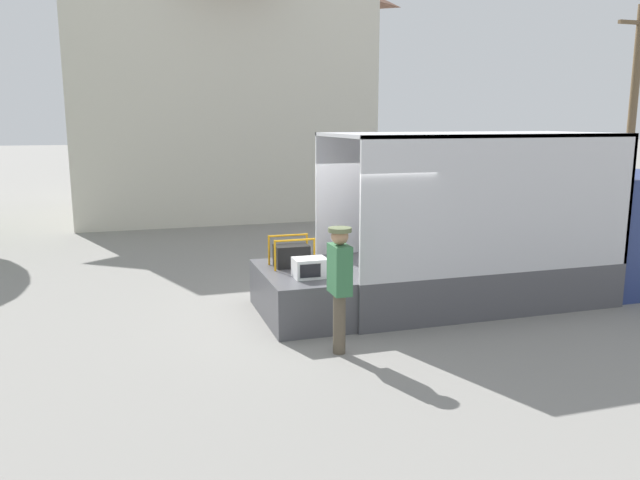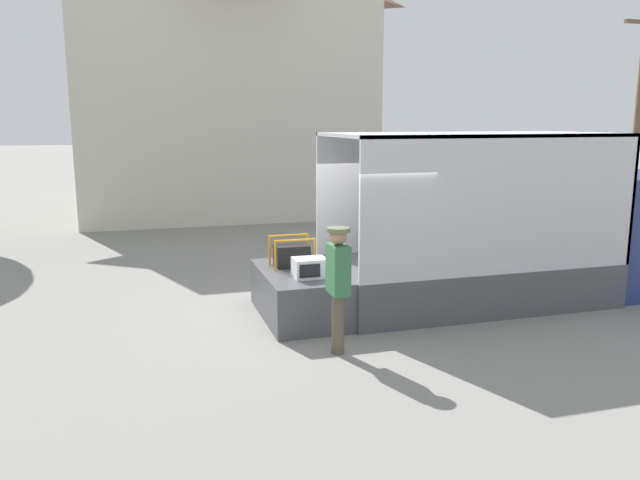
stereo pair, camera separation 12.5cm
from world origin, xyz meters
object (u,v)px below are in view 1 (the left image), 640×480
box_truck (548,245)px  microwave (310,268)px  portable_generator (293,255)px  worker_person (340,276)px  utility_pole (633,107)px

box_truck → microwave: bearing=-174.5°
microwave → portable_generator: size_ratio=0.73×
microwave → portable_generator: 0.83m
worker_person → box_truck: bearing=20.5°
microwave → utility_pole: (14.21, 8.56, 2.76)m
box_truck → microwave: size_ratio=13.80×
box_truck → worker_person: (-4.82, -1.80, 0.19)m
box_truck → portable_generator: size_ratio=10.02×
box_truck → worker_person: size_ratio=3.97×
box_truck → portable_generator: bearing=175.8°
portable_generator → utility_pole: (14.27, 7.73, 2.72)m
box_truck → utility_pole: 12.66m
box_truck → portable_generator: (-4.93, 0.36, 0.05)m
portable_generator → microwave: bearing=-85.3°
box_truck → portable_generator: box_truck is taller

